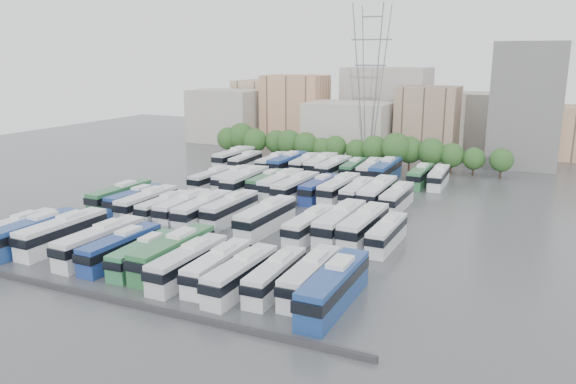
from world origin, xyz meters
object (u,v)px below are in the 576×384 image
at_px(bus_r1_s8, 266,217).
at_px(bus_r3_s6, 321,165).
at_px(bus_r0_s9, 218,266).
at_px(bus_r0_s0, 16,230).
at_px(bus_r3_s0, 234,158).
at_px(bus_r3_s4, 288,164).
at_px(bus_r1_s6, 230,209).
at_px(bus_r2_s3, 234,179).
at_px(bus_r3_s8, 353,169).
at_px(bus_r0_s10, 241,274).
at_px(bus_r2_s12, 397,198).
at_px(bus_r0_s7, 174,253).
at_px(bus_r3_s12, 420,175).
at_px(bus_r1_s11, 340,223).
at_px(bus_r0_s5, 121,248).
at_px(bus_r1_s5, 203,210).
at_px(bus_r2_s11, 378,193).
at_px(bus_r0_s2, 63,232).
at_px(bus_r0_s8, 188,263).
at_px(bus_r0_s6, 144,254).
at_px(apartment_tower, 527,105).
at_px(bus_r2_s10, 357,192).
at_px(bus_r1_s1, 136,199).
at_px(bus_r2_s8, 319,188).
at_px(bus_r3_s3, 274,163).
at_px(bus_r2_s9, 339,189).
at_px(bus_r1_s2, 147,203).
at_px(bus_r1_s4, 184,207).
at_px(bus_r1_s10, 310,225).
at_px(bus_r1_s0, 120,196).
at_px(electricity_pylon, 370,77).
at_px(bus_r3_s1, 246,161).
at_px(bus_r2_s2, 213,179).
at_px(bus_r2_s5, 267,182).
at_px(bus_r1_s13, 387,233).
at_px(bus_r0_s1, 34,232).
at_px(bus_r3_s10, 386,171).
at_px(bus_r1_s3, 165,207).

distance_m(bus_r1_s8, bus_r3_s6, 37.74).
bearing_deg(bus_r0_s9, bus_r0_s0, 178.99).
relative_size(bus_r3_s0, bus_r3_s4, 0.98).
relative_size(bus_r1_s6, bus_r3_s0, 0.93).
bearing_deg(bus_r2_s3, bus_r3_s8, 46.42).
distance_m(bus_r0_s10, bus_r2_s12, 37.69).
bearing_deg(bus_r0_s7, bus_r1_s6, 102.14).
bearing_deg(bus_r3_s12, bus_r1_s11, -94.45).
distance_m(bus_r0_s5, bus_r1_s6, 19.81).
relative_size(bus_r1_s5, bus_r2_s11, 0.93).
distance_m(bus_r0_s2, bus_r0_s8, 20.03).
relative_size(bus_r0_s6, bus_r1_s8, 0.85).
bearing_deg(bus_r0_s6, bus_r3_s8, 81.07).
xyz_separation_m(apartment_tower, bus_r2_s11, (-19.00, -45.54, -10.92)).
bearing_deg(bus_r3_s6, bus_r2_s10, -54.63).
xyz_separation_m(bus_r0_s9, bus_r1_s1, (-26.27, 18.70, 0.02)).
height_order(bus_r2_s8, bus_r3_s3, bus_r3_s3).
height_order(bus_r3_s4, bus_r3_s6, bus_r3_s4).
bearing_deg(bus_r2_s9, bus_r0_s10, -83.06).
bearing_deg(bus_r0_s10, bus_r2_s3, 122.27).
xyz_separation_m(bus_r1_s2, bus_r1_s6, (13.06, 2.19, 0.01)).
height_order(bus_r1_s4, bus_r1_s10, bus_r1_s4).
xyz_separation_m(bus_r0_s0, bus_r0_s7, (23.30, 1.09, 0.17)).
xyz_separation_m(bus_r1_s0, bus_r1_s4, (12.84, -1.24, -0.03)).
height_order(bus_r1_s6, bus_r2_s10, bus_r1_s6).
relative_size(electricity_pylon, bus_r3_s0, 2.59).
bearing_deg(bus_r1_s10, bus_r0_s5, -130.89).
bearing_deg(electricity_pylon, bus_r3_s0, -140.99).
distance_m(bus_r3_s1, bus_r3_s3, 6.59).
bearing_deg(bus_r2_s2, bus_r2_s9, 7.00).
bearing_deg(bus_r2_s12, bus_r3_s0, 155.46).
bearing_deg(bus_r0_s2, bus_r3_s0, 97.95).
bearing_deg(bus_r1_s8, bus_r0_s0, -143.31).
relative_size(bus_r0_s9, bus_r1_s11, 0.84).
bearing_deg(bus_r1_s4, bus_r2_s5, 78.17).
bearing_deg(bus_r3_s1, bus_r0_s10, -63.89).
height_order(bus_r3_s6, bus_r3_s8, bus_r3_s6).
height_order(bus_r2_s11, bus_r3_s1, bus_r2_s11).
distance_m(bus_r0_s0, bus_r1_s0, 18.99).
bearing_deg(bus_r1_s13, bus_r1_s5, -177.14).
bearing_deg(bus_r0_s1, bus_r1_s8, 39.33).
distance_m(bus_r1_s4, bus_r2_s3, 20.05).
relative_size(bus_r0_s2, bus_r2_s3, 1.07).
bearing_deg(bus_r1_s10, bus_r1_s4, -178.04).
height_order(bus_r1_s0, bus_r3_s10, bus_r3_s10).
relative_size(bus_r1_s5, bus_r2_s2, 1.06).
relative_size(bus_r2_s12, bus_r3_s4, 0.89).
bearing_deg(bus_r2_s8, bus_r1_s1, -139.31).
height_order(electricity_pylon, bus_r3_s1, electricity_pylon).
bearing_deg(bus_r1_s0, bus_r1_s3, -7.65).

